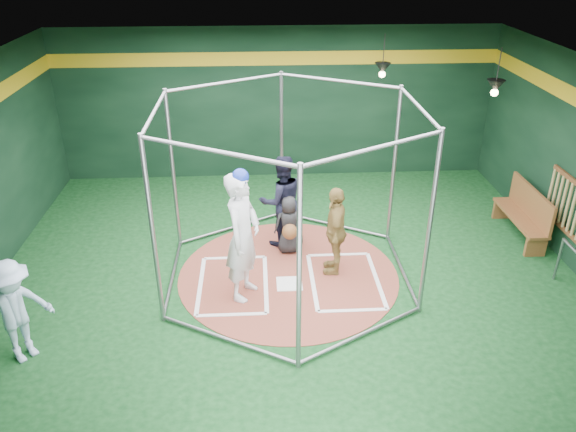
{
  "coord_description": "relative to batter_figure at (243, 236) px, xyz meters",
  "views": [
    {
      "loc": [
        -0.48,
        -8.2,
        5.35
      ],
      "look_at": [
        0.0,
        0.1,
        1.1
      ],
      "focal_mm": 35.0,
      "sensor_mm": 36.0,
      "label": 1
    }
  ],
  "objects": [
    {
      "name": "catcher_figure",
      "position": [
        0.8,
        1.32,
        -0.54
      ],
      "size": [
        0.57,
        0.59,
        1.1
      ],
      "color": "black",
      "rests_on": "clay_disc"
    },
    {
      "name": "clay_disc",
      "position": [
        0.74,
        0.53,
        -1.1
      ],
      "size": [
        3.8,
        3.8,
        0.01
      ],
      "primitive_type": "cylinder",
      "color": "brown",
      "rests_on": "ground"
    },
    {
      "name": "batter_box_right",
      "position": [
        1.69,
        0.28,
        -1.09
      ],
      "size": [
        1.17,
        1.77,
        0.01
      ],
      "color": "white",
      "rests_on": "clay_disc"
    },
    {
      "name": "batter_box_left",
      "position": [
        -0.21,
        0.28,
        -1.09
      ],
      "size": [
        1.17,
        1.77,
        0.01
      ],
      "color": "white",
      "rests_on": "clay_disc"
    },
    {
      "name": "home_plate",
      "position": [
        0.74,
        0.23,
        -1.09
      ],
      "size": [
        0.43,
        0.43,
        0.01
      ],
      "primitive_type": "cube",
      "color": "white",
      "rests_on": "clay_disc"
    },
    {
      "name": "umpire",
      "position": [
        0.69,
        1.65,
        -0.21
      ],
      "size": [
        1.0,
        0.87,
        1.76
      ],
      "primitive_type": "imported",
      "rotation": [
        0.0,
        0.0,
        3.41
      ],
      "color": "black",
      "rests_on": "clay_disc"
    },
    {
      "name": "batter_figure",
      "position": [
        0.0,
        0.0,
        0.0
      ],
      "size": [
        0.77,
        0.92,
        2.21
      ],
      "color": "silver",
      "rests_on": "clay_disc"
    },
    {
      "name": "dugout_bench",
      "position": [
        5.37,
        1.68,
        -0.59
      ],
      "size": [
        0.4,
        1.72,
        1.0
      ],
      "color": "brown",
      "rests_on": "ground"
    },
    {
      "name": "bystander_blue",
      "position": [
        -3.05,
        -1.34,
        -0.33
      ],
      "size": [
        1.1,
        1.13,
        1.55
      ],
      "primitive_type": "imported",
      "rotation": [
        0.0,
        0.0,
        0.84
      ],
      "color": "#AEC9E6",
      "rests_on": "ground"
    },
    {
      "name": "visitor_leopard",
      "position": [
        1.55,
        0.63,
        -0.3
      ],
      "size": [
        0.52,
        0.97,
        1.58
      ],
      "primitive_type": "imported",
      "rotation": [
        0.0,
        0.0,
        -1.72
      ],
      "color": "tan",
      "rests_on": "clay_disc"
    },
    {
      "name": "room_shell",
      "position": [
        0.74,
        0.54,
        0.65
      ],
      "size": [
        10.1,
        9.1,
        3.53
      ],
      "color": "black",
      "rests_on": "ground"
    },
    {
      "name": "bat_rack",
      "position": [
        5.67,
        0.93,
        -0.05
      ],
      "size": [
        0.07,
        1.25,
        0.98
      ],
      "color": "brown",
      "rests_on": "room_shell"
    },
    {
      "name": "pendant_lamp_far",
      "position": [
        4.74,
        2.53,
        1.64
      ],
      "size": [
        0.34,
        0.34,
        0.9
      ],
      "color": "black",
      "rests_on": "room_shell"
    },
    {
      "name": "batting_cage",
      "position": [
        0.74,
        0.53,
        0.4
      ],
      "size": [
        4.05,
        4.67,
        3.0
      ],
      "color": "gray",
      "rests_on": "ground"
    },
    {
      "name": "pendant_lamp_near",
      "position": [
        2.94,
        4.13,
        1.64
      ],
      "size": [
        0.34,
        0.34,
        0.9
      ],
      "color": "black",
      "rests_on": "room_shell"
    },
    {
      "name": "steel_railing",
      "position": [
        5.29,
        -0.3,
        -0.57
      ],
      "size": [
        0.05,
        0.93,
        0.8
      ],
      "color": "slate",
      "rests_on": "ground"
    }
  ]
}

